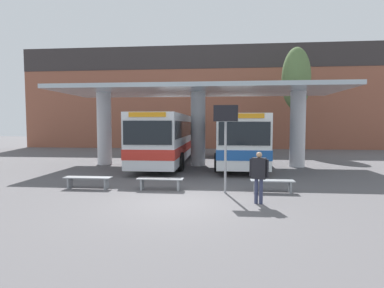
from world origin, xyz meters
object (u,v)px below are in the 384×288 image
object	(u,v)px
waiting_bench_mid_platform	(272,183)
info_sign_platform	(226,131)
waiting_bench_far_platform	(88,180)
waiting_bench_near_pillar	(160,181)
poplar_tree_behind_left	(296,80)
transit_bus_left_bay	(170,136)
pedestrian_waiting	(259,172)
transit_bus_center_bay	(238,137)

from	to	relation	value
waiting_bench_mid_platform	info_sign_platform	bearing A→B (deg)	-171.82
waiting_bench_far_platform	info_sign_platform	bearing A→B (deg)	-2.67
waiting_bench_near_pillar	poplar_tree_behind_left	size ratio (longest dim) A/B	0.20
transit_bus_left_bay	pedestrian_waiting	bearing A→B (deg)	114.28
transit_bus_left_bay	waiting_bench_far_platform	xyz separation A→B (m)	(-1.85, -8.52, -1.42)
waiting_bench_mid_platform	waiting_bench_far_platform	bearing A→B (deg)	180.00
waiting_bench_near_pillar	info_sign_platform	distance (m)	3.20
waiting_bench_far_platform	info_sign_platform	world-z (taller)	info_sign_platform
transit_bus_left_bay	transit_bus_center_bay	distance (m)	4.59
transit_bus_center_bay	waiting_bench_far_platform	distance (m)	10.34
info_sign_platform	pedestrian_waiting	bearing A→B (deg)	-54.02
transit_bus_center_bay	waiting_bench_near_pillar	distance (m)	8.83
transit_bus_center_bay	pedestrian_waiting	distance (m)	9.71
info_sign_platform	waiting_bench_mid_platform	bearing A→B (deg)	8.18
transit_bus_center_bay	info_sign_platform	xyz separation A→B (m)	(-0.98, -8.24, 0.58)
info_sign_platform	transit_bus_center_bay	bearing A→B (deg)	83.25
transit_bus_left_bay	info_sign_platform	bearing A→B (deg)	112.11
transit_bus_left_bay	poplar_tree_behind_left	bearing A→B (deg)	-145.23
waiting_bench_far_platform	info_sign_platform	size ratio (longest dim) A/B	0.58
transit_bus_left_bay	poplar_tree_behind_left	distance (m)	12.92
pedestrian_waiting	waiting_bench_far_platform	bearing A→B (deg)	-174.84
waiting_bench_near_pillar	poplar_tree_behind_left	bearing A→B (deg)	60.22
waiting_bench_far_platform	poplar_tree_behind_left	distance (m)	20.31
transit_bus_center_bay	waiting_bench_mid_platform	size ratio (longest dim) A/B	6.53
transit_bus_left_bay	pedestrian_waiting	xyz separation A→B (m)	(4.63, -10.22, -0.74)
waiting_bench_near_pillar	waiting_bench_far_platform	distance (m)	2.92
waiting_bench_near_pillar	waiting_bench_mid_platform	size ratio (longest dim) A/B	1.11
transit_bus_center_bay	waiting_bench_far_platform	size ratio (longest dim) A/B	5.59
waiting_bench_far_platform	info_sign_platform	distance (m)	5.79
waiting_bench_mid_platform	pedestrian_waiting	size ratio (longest dim) A/B	0.96
waiting_bench_near_pillar	waiting_bench_mid_platform	world-z (taller)	same
info_sign_platform	pedestrian_waiting	xyz separation A→B (m)	(1.05, -1.44, -1.29)
waiting_bench_mid_platform	info_sign_platform	size ratio (longest dim) A/B	0.50
transit_bus_left_bay	waiting_bench_far_platform	size ratio (longest dim) A/B	6.60
transit_bus_center_bay	waiting_bench_mid_platform	xyz separation A→B (m)	(0.79, -7.99, -1.39)
poplar_tree_behind_left	pedestrian_waiting	bearing A→B (deg)	-107.09
waiting_bench_mid_platform	waiting_bench_far_platform	xyz separation A→B (m)	(-7.21, 0.00, 0.01)
transit_bus_left_bay	transit_bus_center_bay	bearing A→B (deg)	173.20
transit_bus_left_bay	info_sign_platform	world-z (taller)	info_sign_platform
transit_bus_center_bay	pedestrian_waiting	world-z (taller)	transit_bus_center_bay
waiting_bench_far_platform	pedestrian_waiting	xyz separation A→B (m)	(6.49, -1.70, 0.68)
transit_bus_center_bay	waiting_bench_near_pillar	world-z (taller)	transit_bus_center_bay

